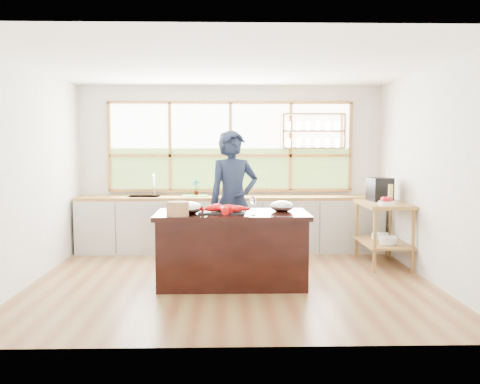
{
  "coord_description": "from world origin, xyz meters",
  "views": [
    {
      "loc": [
        -0.06,
        -6.66,
        1.7
      ],
      "look_at": [
        0.11,
        0.15,
        1.12
      ],
      "focal_mm": 40.0,
      "sensor_mm": 36.0,
      "label": 1
    }
  ],
  "objects_px": {
    "espresso_machine": "(380,189)",
    "wicker_basket": "(178,209)",
    "island": "(232,249)",
    "cook": "(233,202)"
  },
  "relations": [
    {
      "from": "island",
      "to": "espresso_machine",
      "type": "distance_m",
      "value": 2.63
    },
    {
      "from": "espresso_machine",
      "to": "wicker_basket",
      "type": "relative_size",
      "value": 1.33
    },
    {
      "from": "cook",
      "to": "espresso_machine",
      "type": "relative_size",
      "value": 5.57
    },
    {
      "from": "wicker_basket",
      "to": "island",
      "type": "bearing_deg",
      "value": 25.59
    },
    {
      "from": "cook",
      "to": "wicker_basket",
      "type": "xyz_separation_m",
      "value": [
        -0.66,
        -0.97,
        0.03
      ]
    },
    {
      "from": "island",
      "to": "wicker_basket",
      "type": "bearing_deg",
      "value": -154.41
    },
    {
      "from": "island",
      "to": "espresso_machine",
      "type": "xyz_separation_m",
      "value": [
        2.19,
        1.31,
        0.62
      ]
    },
    {
      "from": "wicker_basket",
      "to": "espresso_machine",
      "type": "bearing_deg",
      "value": 29.78
    },
    {
      "from": "island",
      "to": "espresso_machine",
      "type": "relative_size",
      "value": 5.38
    },
    {
      "from": "island",
      "to": "wicker_basket",
      "type": "distance_m",
      "value": 0.88
    }
  ]
}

